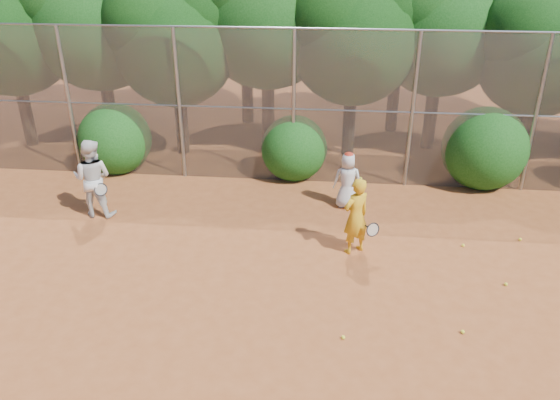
# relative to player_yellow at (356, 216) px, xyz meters

# --- Properties ---
(ground) EXTENTS (80.00, 80.00, 0.00)m
(ground) POSITION_rel_player_yellow_xyz_m (-0.57, -2.44, -0.84)
(ground) COLOR #954921
(ground) RESTS_ON ground
(fence_back) EXTENTS (20.05, 0.09, 4.03)m
(fence_back) POSITION_rel_player_yellow_xyz_m (-0.69, 3.56, 1.22)
(fence_back) COLOR gray
(fence_back) RESTS_ON ground
(tree_0) EXTENTS (4.38, 3.81, 6.00)m
(tree_0) POSITION_rel_player_yellow_xyz_m (-10.01, 5.60, 3.10)
(tree_0) COLOR black
(tree_0) RESTS_ON ground
(tree_1) EXTENTS (4.64, 4.03, 6.35)m
(tree_1) POSITION_rel_player_yellow_xyz_m (-7.51, 6.10, 3.33)
(tree_1) COLOR black
(tree_1) RESTS_ON ground
(tree_2) EXTENTS (3.99, 3.47, 5.47)m
(tree_2) POSITION_rel_player_yellow_xyz_m (-5.02, 5.40, 2.75)
(tree_2) COLOR black
(tree_2) RESTS_ON ground
(tree_4) EXTENTS (4.19, 3.64, 5.73)m
(tree_4) POSITION_rel_player_yellow_xyz_m (-0.02, 5.80, 2.92)
(tree_4) COLOR black
(tree_4) RESTS_ON ground
(tree_5) EXTENTS (4.51, 3.92, 6.17)m
(tree_5) POSITION_rel_player_yellow_xyz_m (2.49, 6.60, 3.21)
(tree_5) COLOR black
(tree_5) RESTS_ON ground
(tree_6) EXTENTS (3.86, 3.36, 5.29)m
(tree_6) POSITION_rel_player_yellow_xyz_m (4.98, 5.60, 2.63)
(tree_6) COLOR black
(tree_6) RESTS_ON ground
(tree_11) EXTENTS (4.64, 4.03, 6.35)m
(tree_11) POSITION_rel_player_yellow_xyz_m (1.49, 8.20, 3.33)
(tree_11) COLOR black
(tree_11) RESTS_ON ground
(bush_0) EXTENTS (2.00, 2.00, 2.00)m
(bush_0) POSITION_rel_player_yellow_xyz_m (-6.57, 3.86, 0.16)
(bush_0) COLOR #104310
(bush_0) RESTS_ON ground
(bush_1) EXTENTS (1.80, 1.80, 1.80)m
(bush_1) POSITION_rel_player_yellow_xyz_m (-1.57, 3.86, 0.06)
(bush_1) COLOR #104310
(bush_1) RESTS_ON ground
(bush_2) EXTENTS (2.20, 2.20, 2.20)m
(bush_2) POSITION_rel_player_yellow_xyz_m (3.43, 3.86, 0.26)
(bush_2) COLOR #104310
(bush_2) RESTS_ON ground
(player_yellow) EXTENTS (0.87, 0.68, 1.67)m
(player_yellow) POSITION_rel_player_yellow_xyz_m (0.00, 0.00, 0.00)
(player_yellow) COLOR gold
(player_yellow) RESTS_ON ground
(player_teen) EXTENTS (0.71, 0.49, 1.42)m
(player_teen) POSITION_rel_player_yellow_xyz_m (-0.14, 2.12, -0.13)
(player_teen) COLOR silver
(player_teen) RESTS_ON ground
(player_white) EXTENTS (0.92, 0.77, 1.87)m
(player_white) POSITION_rel_player_yellow_xyz_m (-6.05, 1.11, 0.10)
(player_white) COLOR silver
(player_white) RESTS_ON ground
(ball_0) EXTENTS (0.07, 0.07, 0.07)m
(ball_0) POSITION_rel_player_yellow_xyz_m (2.87, -0.98, -0.80)
(ball_0) COLOR yellow
(ball_0) RESTS_ON ground
(ball_1) EXTENTS (0.07, 0.07, 0.07)m
(ball_1) POSITION_rel_player_yellow_xyz_m (3.64, 0.80, -0.80)
(ball_1) COLOR yellow
(ball_1) RESTS_ON ground
(ball_2) EXTENTS (0.07, 0.07, 0.07)m
(ball_2) POSITION_rel_player_yellow_xyz_m (1.77, -2.48, -0.80)
(ball_2) COLOR yellow
(ball_2) RESTS_ON ground
(ball_4) EXTENTS (0.07, 0.07, 0.07)m
(ball_4) POSITION_rel_player_yellow_xyz_m (-0.23, -2.82, -0.80)
(ball_4) COLOR yellow
(ball_4) RESTS_ON ground
(ball_5) EXTENTS (0.07, 0.07, 0.07)m
(ball_5) POSITION_rel_player_yellow_xyz_m (2.34, 0.42, -0.80)
(ball_5) COLOR yellow
(ball_5) RESTS_ON ground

